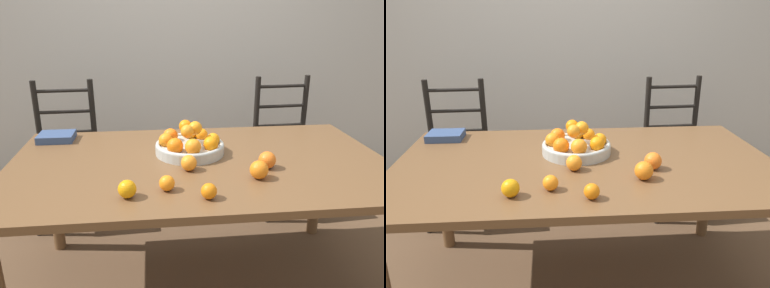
{
  "view_description": "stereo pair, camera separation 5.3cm",
  "coord_description": "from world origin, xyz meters",
  "views": [
    {
      "loc": [
        -0.22,
        -1.67,
        1.42
      ],
      "look_at": [
        -0.04,
        0.0,
        0.83
      ],
      "focal_mm": 35.0,
      "sensor_mm": 36.0,
      "label": 1
    },
    {
      "loc": [
        -0.17,
        -1.68,
        1.42
      ],
      "look_at": [
        -0.04,
        0.0,
        0.83
      ],
      "focal_mm": 35.0,
      "sensor_mm": 36.0,
      "label": 2
    }
  ],
  "objects": [
    {
      "name": "orange_loose_0",
      "position": [
        -0.33,
        -0.35,
        0.78
      ],
      "size": [
        0.07,
        0.07,
        0.07
      ],
      "color": "orange",
      "rests_on": "dining_table"
    },
    {
      "name": "chair_right",
      "position": [
        0.75,
        0.84,
        0.46
      ],
      "size": [
        0.44,
        0.43,
        0.98
      ],
      "rotation": [
        0.0,
        0.0,
        0.06
      ],
      "color": "black",
      "rests_on": "ground_plane"
    },
    {
      "name": "book_stack",
      "position": [
        -0.76,
        0.39,
        0.76
      ],
      "size": [
        0.19,
        0.16,
        0.04
      ],
      "color": "#334770",
      "rests_on": "dining_table"
    },
    {
      "name": "wall_back",
      "position": [
        0.0,
        1.58,
        1.3
      ],
      "size": [
        8.0,
        0.06,
        2.6
      ],
      "color": "beige",
      "rests_on": "ground_plane"
    },
    {
      "name": "orange_loose_2",
      "position": [
        0.3,
        -0.13,
        0.78
      ],
      "size": [
        0.08,
        0.08,
        0.08
      ],
      "color": "orange",
      "rests_on": "dining_table"
    },
    {
      "name": "dining_table",
      "position": [
        0.0,
        0.0,
        0.66
      ],
      "size": [
        1.83,
        1.05,
        0.74
      ],
      "color": "brown",
      "rests_on": "ground_plane"
    },
    {
      "name": "orange_loose_5",
      "position": [
        -0.06,
        -0.11,
        0.78
      ],
      "size": [
        0.07,
        0.07,
        0.07
      ],
      "color": "orange",
      "rests_on": "dining_table"
    },
    {
      "name": "fruit_bowl",
      "position": [
        -0.04,
        0.1,
        0.79
      ],
      "size": [
        0.35,
        0.35,
        0.17
      ],
      "color": "#B2B7B2",
      "rests_on": "dining_table"
    },
    {
      "name": "orange_loose_4",
      "position": [
        -0.17,
        -0.31,
        0.77
      ],
      "size": [
        0.06,
        0.06,
        0.06
      ],
      "color": "orange",
      "rests_on": "dining_table"
    },
    {
      "name": "orange_loose_3",
      "position": [
        -0.02,
        -0.39,
        0.77
      ],
      "size": [
        0.06,
        0.06,
        0.06
      ],
      "color": "orange",
      "rests_on": "dining_table"
    },
    {
      "name": "chair_left",
      "position": [
        -0.83,
        0.84,
        0.46
      ],
      "size": [
        0.44,
        0.42,
        0.98
      ],
      "rotation": [
        0.0,
        0.0,
        0.05
      ],
      "color": "black",
      "rests_on": "ground_plane"
    },
    {
      "name": "ground_plane",
      "position": [
        0.0,
        0.0,
        0.0
      ],
      "size": [
        12.0,
        12.0,
        0.0
      ],
      "primitive_type": "plane",
      "color": "brown"
    },
    {
      "name": "orange_loose_1",
      "position": [
        0.23,
        -0.23,
        0.78
      ],
      "size": [
        0.08,
        0.08,
        0.08
      ],
      "color": "orange",
      "rests_on": "dining_table"
    }
  ]
}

